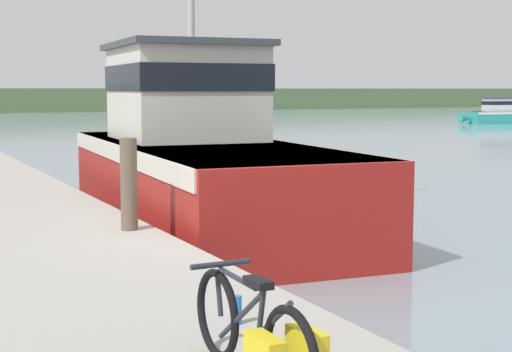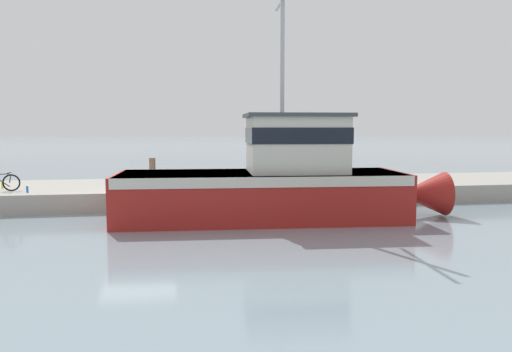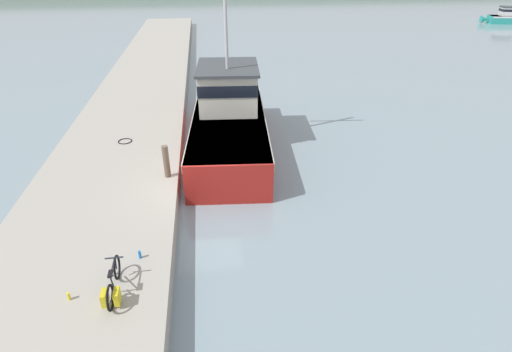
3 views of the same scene
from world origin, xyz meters
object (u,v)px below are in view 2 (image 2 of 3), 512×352
object	(u,v)px
water_bottle_by_bike	(27,189)
water_bottle_on_curb	(2,185)
mooring_post	(153,175)
fishing_boat_main	(277,180)

from	to	relation	value
water_bottle_by_bike	water_bottle_on_curb	bearing A→B (deg)	-138.99
mooring_post	water_bottle_on_curb	bearing A→B (deg)	-108.83
fishing_boat_main	mooring_post	bearing A→B (deg)	-117.66
mooring_post	water_bottle_by_bike	xyz separation A→B (m)	(-0.47, -4.46, -0.50)
mooring_post	water_bottle_by_bike	distance (m)	4.51
mooring_post	water_bottle_on_curb	world-z (taller)	mooring_post
fishing_boat_main	mooring_post	xyz separation A→B (m)	(-2.56, -4.11, 0.01)
mooring_post	water_bottle_by_bike	bearing A→B (deg)	-95.99
mooring_post	water_bottle_on_curb	size ratio (longest dim) A/B	5.82
fishing_boat_main	mooring_post	distance (m)	4.84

